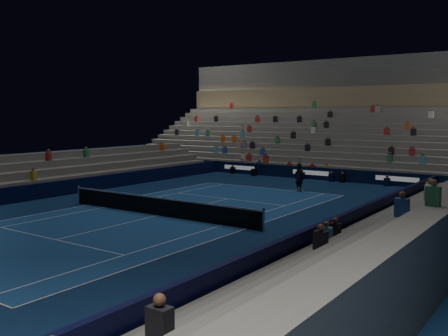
% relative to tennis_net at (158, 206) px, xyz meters
% --- Properties ---
extents(ground, '(90.00, 90.00, 0.00)m').
position_rel_tennis_net_xyz_m(ground, '(0.00, 0.00, -0.50)').
color(ground, '#0B2146').
rests_on(ground, ground).
extents(court_surface, '(10.97, 23.77, 0.01)m').
position_rel_tennis_net_xyz_m(court_surface, '(0.00, 0.00, -0.50)').
color(court_surface, navy).
rests_on(court_surface, ground).
extents(sponsor_barrier_far, '(44.00, 0.25, 1.00)m').
position_rel_tennis_net_xyz_m(sponsor_barrier_far, '(0.00, 18.50, -0.00)').
color(sponsor_barrier_far, black).
rests_on(sponsor_barrier_far, ground).
extents(sponsor_barrier_east, '(0.25, 37.00, 1.00)m').
position_rel_tennis_net_xyz_m(sponsor_barrier_east, '(9.70, 0.00, -0.00)').
color(sponsor_barrier_east, black).
rests_on(sponsor_barrier_east, ground).
extents(sponsor_barrier_west, '(0.25, 37.00, 1.00)m').
position_rel_tennis_net_xyz_m(sponsor_barrier_west, '(-9.70, 0.00, -0.00)').
color(sponsor_barrier_west, black).
rests_on(sponsor_barrier_west, ground).
extents(grandstand_main, '(44.00, 15.20, 11.20)m').
position_rel_tennis_net_xyz_m(grandstand_main, '(0.00, 27.90, 2.87)').
color(grandstand_main, slate).
rests_on(grandstand_main, ground).
extents(grandstand_east, '(5.00, 37.00, 2.50)m').
position_rel_tennis_net_xyz_m(grandstand_east, '(13.17, 0.00, 0.41)').
color(grandstand_east, '#63625E').
rests_on(grandstand_east, ground).
extents(grandstand_west, '(5.00, 37.00, 2.50)m').
position_rel_tennis_net_xyz_m(grandstand_west, '(-13.17, 0.00, 0.41)').
color(grandstand_west, slate).
rests_on(grandstand_west, ground).
extents(tennis_net, '(12.90, 0.10, 1.10)m').
position_rel_tennis_net_xyz_m(tennis_net, '(0.00, 0.00, 0.00)').
color(tennis_net, '#B2B2B7').
rests_on(tennis_net, ground).
extents(tennis_player, '(0.85, 0.73, 1.98)m').
position_rel_tennis_net_xyz_m(tennis_player, '(2.25, 11.86, 0.48)').
color(tennis_player, black).
rests_on(tennis_player, ground).
extents(broadcast_camera, '(0.60, 0.96, 0.58)m').
position_rel_tennis_net_xyz_m(broadcast_camera, '(-5.14, 17.83, -0.20)').
color(broadcast_camera, black).
rests_on(broadcast_camera, ground).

